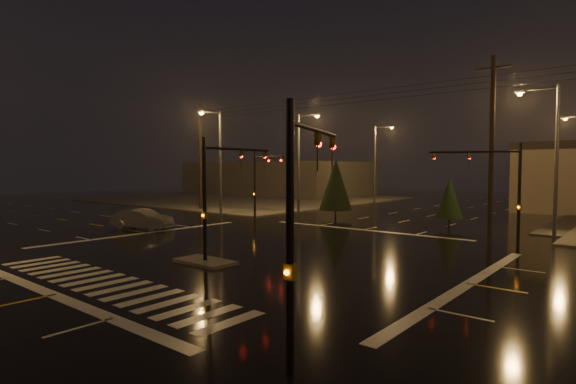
% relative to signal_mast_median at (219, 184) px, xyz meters
% --- Properties ---
extents(ground, '(140.00, 140.00, 0.00)m').
position_rel_signal_mast_median_xyz_m(ground, '(-0.00, 3.07, -3.75)').
color(ground, black).
rests_on(ground, ground).
extents(sidewalk_nw, '(36.00, 36.00, 0.12)m').
position_rel_signal_mast_median_xyz_m(sidewalk_nw, '(-30.00, 33.07, -3.69)').
color(sidewalk_nw, '#45423E').
rests_on(sidewalk_nw, ground).
extents(median_island, '(3.00, 1.60, 0.15)m').
position_rel_signal_mast_median_xyz_m(median_island, '(-0.00, -0.93, -3.68)').
color(median_island, '#45423E').
rests_on(median_island, ground).
extents(crosswalk, '(15.00, 2.60, 0.01)m').
position_rel_signal_mast_median_xyz_m(crosswalk, '(-0.00, -5.93, -3.75)').
color(crosswalk, beige).
rests_on(crosswalk, ground).
extents(stop_bar_near, '(16.00, 0.50, 0.01)m').
position_rel_signal_mast_median_xyz_m(stop_bar_near, '(-0.00, -7.93, -3.75)').
color(stop_bar_near, beige).
rests_on(stop_bar_near, ground).
extents(stop_bar_far, '(16.00, 0.50, 0.01)m').
position_rel_signal_mast_median_xyz_m(stop_bar_far, '(-0.00, 14.07, -3.75)').
color(stop_bar_far, beige).
rests_on(stop_bar_far, ground).
extents(commercial_block, '(30.00, 18.00, 5.60)m').
position_rel_signal_mast_median_xyz_m(commercial_block, '(-35.00, 45.07, -0.95)').
color(commercial_block, '#45403D').
rests_on(commercial_block, ground).
extents(signal_mast_median, '(0.25, 4.59, 6.00)m').
position_rel_signal_mast_median_xyz_m(signal_mast_median, '(0.00, 0.00, 0.00)').
color(signal_mast_median, black).
rests_on(signal_mast_median, ground).
extents(signal_mast_ne, '(4.84, 1.86, 6.00)m').
position_rel_signal_mast_median_xyz_m(signal_mast_ne, '(9.50, 13.21, 0.04)').
color(signal_mast_ne, black).
rests_on(signal_mast_ne, ground).
extents(signal_mast_nw, '(4.84, 1.86, 6.00)m').
position_rel_signal_mast_median_xyz_m(signal_mast_nw, '(-9.50, 13.21, 0.04)').
color(signal_mast_nw, black).
rests_on(signal_mast_nw, ground).
extents(signal_mast_se, '(1.55, 3.87, 6.00)m').
position_rel_signal_mast_median_xyz_m(signal_mast_se, '(10.23, -6.68, -0.04)').
color(signal_mast_se, black).
rests_on(signal_mast_se, ground).
extents(streetlight_1, '(2.77, 0.32, 10.00)m').
position_rel_signal_mast_median_xyz_m(streetlight_1, '(-11.18, 21.07, 2.05)').
color(streetlight_1, '#38383A').
rests_on(streetlight_1, ground).
extents(streetlight_2, '(2.77, 0.32, 10.00)m').
position_rel_signal_mast_median_xyz_m(streetlight_2, '(-11.18, 37.07, 2.05)').
color(streetlight_2, '#38383A').
rests_on(streetlight_2, ground).
extents(streetlight_3, '(2.77, 0.32, 10.00)m').
position_rel_signal_mast_median_xyz_m(streetlight_3, '(11.18, 19.07, 2.05)').
color(streetlight_3, '#38383A').
rests_on(streetlight_3, ground).
extents(streetlight_5, '(0.32, 2.77, 10.00)m').
position_rel_signal_mast_median_xyz_m(streetlight_5, '(-16.00, 14.26, 2.05)').
color(streetlight_5, '#38383A').
rests_on(streetlight_5, ground).
extents(utility_pole_0, '(2.20, 0.32, 12.00)m').
position_rel_signal_mast_median_xyz_m(utility_pole_0, '(-22.00, 17.07, 2.38)').
color(utility_pole_0, black).
rests_on(utility_pole_0, ground).
extents(utility_pole_1, '(2.20, 0.32, 12.00)m').
position_rel_signal_mast_median_xyz_m(utility_pole_1, '(8.00, 17.07, 2.38)').
color(utility_pole_1, black).
rests_on(utility_pole_1, ground).
extents(conifer_3, '(3.07, 3.07, 5.49)m').
position_rel_signal_mast_median_xyz_m(conifer_3, '(-6.25, 19.92, -0.66)').
color(conifer_3, black).
rests_on(conifer_3, ground).
extents(conifer_4, '(2.01, 2.01, 3.84)m').
position_rel_signal_mast_median_xyz_m(conifer_4, '(4.32, 19.68, -1.49)').
color(conifer_4, black).
rests_on(conifer_4, ground).
extents(car_crossing, '(4.85, 3.18, 1.51)m').
position_rel_signal_mast_median_xyz_m(car_crossing, '(-13.02, 4.05, -3.00)').
color(car_crossing, '#53545A').
rests_on(car_crossing, ground).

